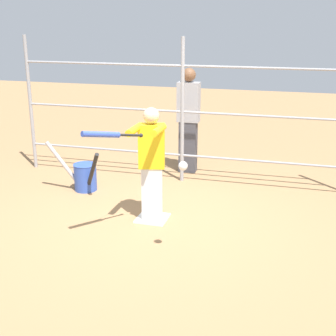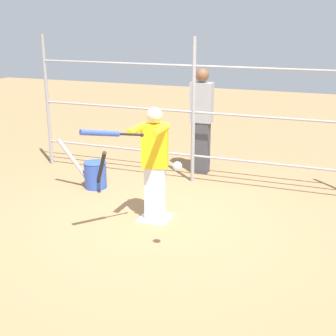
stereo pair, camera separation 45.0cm
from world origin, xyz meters
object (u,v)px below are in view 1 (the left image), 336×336
Objects in this scene: batter at (151,161)px; softball_in_flight at (183,166)px; baseball_bat_swinging at (106,135)px; bat_bucket at (85,176)px; bystander_behind_fence at (188,119)px.

batter reaches higher than softball_in_flight.
baseball_bat_swinging is 2.17m from bat_bucket.
baseball_bat_swinging is at bearing -12.36° from softball_in_flight.
batter is at bearing 149.86° from bat_bucket.
bystander_behind_fence is at bearing -94.93° from baseball_bat_swinging.
bystander_behind_fence is at bearing -77.71° from softball_in_flight.
batter is 1.48× the size of bat_bucket.
bystander_behind_fence is (0.68, -3.10, -0.17)m from softball_in_flight.
bat_bucket is (1.98, -1.75, -0.87)m from softball_in_flight.
baseball_bat_swinging is at bearing 85.07° from bystander_behind_fence.
batter is at bearing -56.09° from softball_in_flight.
softball_in_flight is at bearing 167.64° from baseball_bat_swinging.
batter is 1.64m from bat_bucket.
bystander_behind_fence reaches higher than batter.
softball_in_flight is at bearing 138.67° from bat_bucket.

